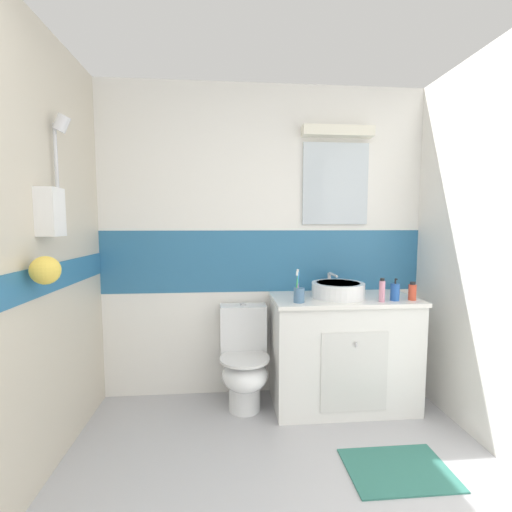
% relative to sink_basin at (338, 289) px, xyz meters
% --- Properties ---
extents(ground_plane, '(3.20, 3.48, 0.04)m').
position_rel_sink_basin_xyz_m(ground_plane, '(-0.53, -0.93, -0.93)').
color(ground_plane, '#B2B2B7').
extents(wall_back_tiled, '(3.20, 0.20, 2.50)m').
position_rel_sink_basin_xyz_m(wall_back_tiled, '(-0.52, 0.32, 0.35)').
color(wall_back_tiled, white).
rests_on(wall_back_tiled, ground_plane).
extents(vanity_cabinet, '(1.08, 0.55, 0.85)m').
position_rel_sink_basin_xyz_m(vanity_cabinet, '(0.05, 0.01, -0.48)').
color(vanity_cabinet, white).
rests_on(vanity_cabinet, ground_plane).
extents(sink_basin, '(0.39, 0.44, 0.16)m').
position_rel_sink_basin_xyz_m(sink_basin, '(0.00, 0.00, 0.00)').
color(sink_basin, white).
rests_on(sink_basin, vanity_cabinet).
extents(toilet, '(0.37, 0.50, 0.78)m').
position_rel_sink_basin_xyz_m(toilet, '(-0.71, 0.03, -0.55)').
color(toilet, white).
rests_on(toilet, ground_plane).
extents(toothbrush_cup, '(0.08, 0.08, 0.23)m').
position_rel_sink_basin_xyz_m(toothbrush_cup, '(-0.33, -0.15, 0.00)').
color(toothbrush_cup, '#4C7299').
rests_on(toothbrush_cup, vanity_cabinet).
extents(soap_dispenser, '(0.06, 0.06, 0.16)m').
position_rel_sink_basin_xyz_m(soap_dispenser, '(0.37, -0.15, 0.00)').
color(soap_dispenser, '#2659B2').
rests_on(soap_dispenser, vanity_cabinet).
extents(deodorant_spray_can, '(0.04, 0.04, 0.17)m').
position_rel_sink_basin_xyz_m(deodorant_spray_can, '(0.26, -0.18, 0.02)').
color(deodorant_spray_can, pink).
rests_on(deodorant_spray_can, vanity_cabinet).
extents(lotion_bottle_short, '(0.06, 0.06, 0.13)m').
position_rel_sink_basin_xyz_m(lotion_bottle_short, '(0.51, -0.15, 0.00)').
color(lotion_bottle_short, '#D84C33').
rests_on(lotion_bottle_short, vanity_cabinet).
extents(bath_mat, '(0.58, 0.40, 0.01)m').
position_rel_sink_basin_xyz_m(bath_mat, '(0.13, -0.74, -0.90)').
color(bath_mat, '#337266').
rests_on(bath_mat, ground_plane).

